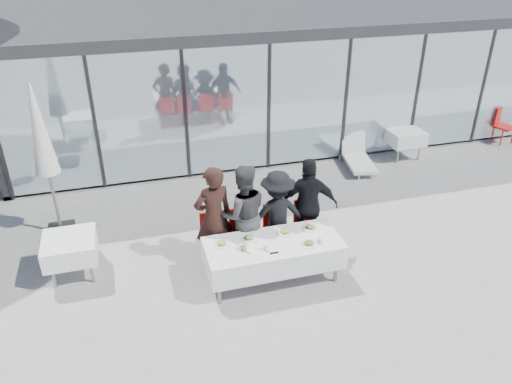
% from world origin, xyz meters
% --- Properties ---
extents(ground, '(90.00, 90.00, 0.00)m').
position_xyz_m(ground, '(0.00, 0.00, 0.00)').
color(ground, '#9D9995').
rests_on(ground, ground).
extents(pavilion, '(14.80, 8.80, 3.44)m').
position_xyz_m(pavilion, '(2.00, 8.16, 2.15)').
color(pavilion, gray).
rests_on(pavilion, ground).
extents(dining_table, '(2.26, 0.96, 0.75)m').
position_xyz_m(dining_table, '(-0.16, -0.15, 0.54)').
color(dining_table, white).
rests_on(dining_table, ground).
extents(diner_a, '(0.83, 0.83, 1.90)m').
position_xyz_m(diner_a, '(-1.01, 0.57, 0.95)').
color(diner_a, '#311B15').
rests_on(diner_a, ground).
extents(diner_chair_a, '(0.44, 0.44, 0.97)m').
position_xyz_m(diner_chair_a, '(-1.01, 0.60, 0.54)').
color(diner_chair_a, red).
rests_on(diner_chair_a, ground).
extents(diner_b, '(0.95, 0.95, 1.84)m').
position_xyz_m(diner_b, '(-0.49, 0.57, 0.92)').
color(diner_b, '#454545').
rests_on(diner_b, ground).
extents(diner_chair_b, '(0.44, 0.44, 0.97)m').
position_xyz_m(diner_chair_b, '(-0.49, 0.60, 0.54)').
color(diner_chair_b, red).
rests_on(diner_chair_b, ground).
extents(diner_c, '(1.15, 1.15, 1.65)m').
position_xyz_m(diner_c, '(0.14, 0.57, 0.82)').
color(diner_c, black).
rests_on(diner_c, ground).
extents(diner_chair_c, '(0.44, 0.44, 0.97)m').
position_xyz_m(diner_chair_c, '(0.14, 0.60, 0.54)').
color(diner_chair_c, red).
rests_on(diner_chair_c, ground).
extents(diner_d, '(1.30, 1.30, 1.81)m').
position_xyz_m(diner_d, '(0.72, 0.57, 0.91)').
color(diner_d, black).
rests_on(diner_d, ground).
extents(diner_chair_d, '(0.44, 0.44, 0.97)m').
position_xyz_m(diner_chair_d, '(0.72, 0.60, 0.54)').
color(diner_chair_d, red).
rests_on(diner_chair_d, ground).
extents(plate_a, '(0.28, 0.28, 0.07)m').
position_xyz_m(plate_a, '(-0.99, 0.02, 0.77)').
color(plate_a, white).
rests_on(plate_a, dining_table).
extents(plate_b, '(0.28, 0.28, 0.07)m').
position_xyz_m(plate_b, '(-0.52, 0.05, 0.77)').
color(plate_b, white).
rests_on(plate_b, dining_table).
extents(plate_c, '(0.28, 0.28, 0.07)m').
position_xyz_m(plate_c, '(0.11, 0.06, 0.77)').
color(plate_c, white).
rests_on(plate_c, dining_table).
extents(plate_d, '(0.28, 0.28, 0.07)m').
position_xyz_m(plate_d, '(0.58, 0.08, 0.77)').
color(plate_d, white).
rests_on(plate_d, dining_table).
extents(plate_extra, '(0.28, 0.28, 0.07)m').
position_xyz_m(plate_extra, '(0.37, -0.37, 0.77)').
color(plate_extra, white).
rests_on(plate_extra, dining_table).
extents(juice_bottle, '(0.06, 0.06, 0.14)m').
position_xyz_m(juice_bottle, '(-0.67, -0.27, 0.82)').
color(juice_bottle, '#9DC451').
rests_on(juice_bottle, dining_table).
extents(drinking_glasses, '(1.34, 0.25, 0.10)m').
position_xyz_m(drinking_glasses, '(-0.17, -0.30, 0.80)').
color(drinking_glasses, silver).
rests_on(drinking_glasses, dining_table).
extents(folded_eyeglasses, '(0.14, 0.03, 0.01)m').
position_xyz_m(folded_eyeglasses, '(-0.24, -0.44, 0.76)').
color(folded_eyeglasses, black).
rests_on(folded_eyeglasses, dining_table).
extents(spare_table_left, '(0.86, 0.86, 0.74)m').
position_xyz_m(spare_table_left, '(-3.41, 0.90, 0.55)').
color(spare_table_left, white).
rests_on(spare_table_left, ground).
extents(spare_table_right, '(0.86, 0.86, 0.74)m').
position_xyz_m(spare_table_right, '(4.57, 3.74, 0.55)').
color(spare_table_right, white).
rests_on(spare_table_right, ground).
extents(spare_chair_a, '(0.58, 0.58, 0.97)m').
position_xyz_m(spare_chair_a, '(7.66, 3.91, 0.54)').
color(spare_chair_a, red).
rests_on(spare_chair_a, ground).
extents(spare_chair_b, '(0.48, 0.48, 0.97)m').
position_xyz_m(spare_chair_b, '(3.56, 4.20, 0.54)').
color(spare_chair_b, red).
rests_on(spare_chair_b, ground).
extents(market_umbrella, '(0.50, 0.50, 3.00)m').
position_xyz_m(market_umbrella, '(-3.72, 2.36, 1.97)').
color(market_umbrella, black).
rests_on(market_umbrella, ground).
extents(lounger, '(0.82, 1.41, 0.72)m').
position_xyz_m(lounger, '(3.20, 3.56, 0.26)').
color(lounger, white).
rests_on(lounger, ground).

